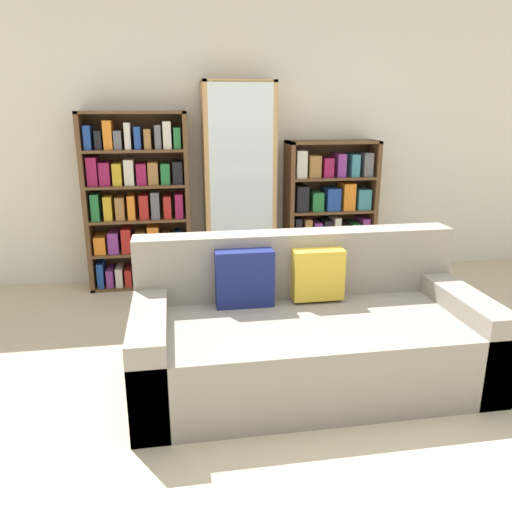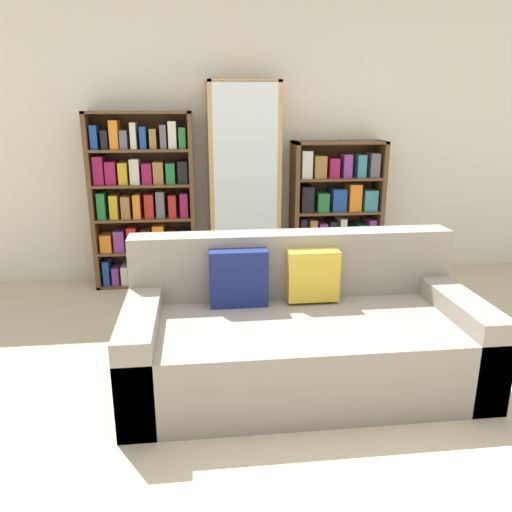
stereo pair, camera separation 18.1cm
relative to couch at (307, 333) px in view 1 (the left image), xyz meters
name	(u,v)px [view 1 (the left image)]	position (x,y,z in m)	size (l,w,h in m)	color
ground_plane	(328,421)	(-0.01, -0.49, -0.29)	(16.00, 16.00, 0.00)	beige
wall_back	(252,138)	(-0.01, 2.11, 1.06)	(6.48, 0.06, 2.70)	silver
couch	(307,333)	(0.00, 0.00, 0.00)	(2.09, 0.98, 0.86)	gray
bookshelf_left	(138,204)	(-1.10, 1.90, 0.49)	(0.93, 0.32, 1.60)	brown
display_cabinet	(239,186)	(-0.17, 1.88, 0.63)	(0.65, 0.36, 1.86)	tan
bookshelf_right	(329,212)	(0.73, 1.90, 0.35)	(0.87, 0.32, 1.33)	brown
wine_bottle	(293,277)	(0.27, 1.46, -0.15)	(0.07, 0.07, 0.35)	#192333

